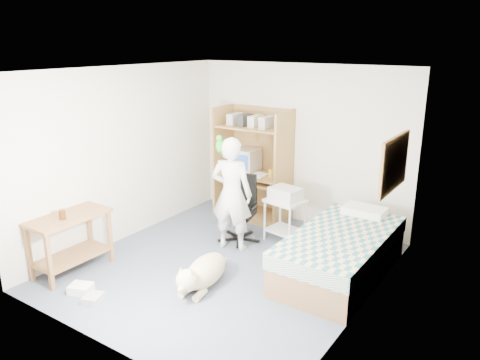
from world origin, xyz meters
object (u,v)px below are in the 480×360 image
(side_desk, at_px, (70,235))
(person, at_px, (232,194))
(office_chair, at_px, (240,218))
(bed, at_px, (340,253))
(computer_hutch, at_px, (254,168))
(dog, at_px, (203,272))
(printer_cart, at_px, (285,214))

(side_desk, height_order, person, person)
(side_desk, height_order, office_chair, office_chair)
(bed, relative_size, office_chair, 2.10)
(person, bearing_deg, computer_hutch, -84.59)
(office_chair, xyz_separation_m, dog, (0.41, -1.38, -0.16))
(computer_hutch, xyz_separation_m, dog, (0.77, -2.32, -0.64))
(dog, xyz_separation_m, printer_cart, (0.15, 1.72, 0.23))
(computer_hutch, xyz_separation_m, person, (0.43, -1.24, -0.02))
(bed, height_order, side_desk, side_desk)
(computer_hutch, height_order, person, computer_hutch)
(computer_hutch, relative_size, person, 1.13)
(computer_hutch, relative_size, bed, 0.89)
(computer_hutch, bearing_deg, dog, -71.62)
(office_chair, height_order, printer_cart, office_chair)
(dog, relative_size, printer_cart, 1.80)
(bed, relative_size, side_desk, 2.02)
(bed, relative_size, person, 1.26)
(printer_cart, bearing_deg, bed, -15.86)
(person, bearing_deg, dog, 93.94)
(office_chair, xyz_separation_m, person, (0.06, -0.30, 0.46))
(person, distance_m, dog, 1.29)
(office_chair, relative_size, printer_cart, 1.52)
(computer_hutch, height_order, dog, computer_hutch)
(printer_cart, bearing_deg, office_chair, -138.47)
(printer_cart, bearing_deg, person, -117.45)
(dog, height_order, printer_cart, printer_cart)
(office_chair, bearing_deg, printer_cart, 17.81)
(bed, xyz_separation_m, printer_cart, (-1.08, 0.53, 0.13))
(person, height_order, dog, person)
(computer_hutch, distance_m, bed, 2.35)
(person, height_order, printer_cart, person)
(side_desk, distance_m, office_chair, 2.35)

